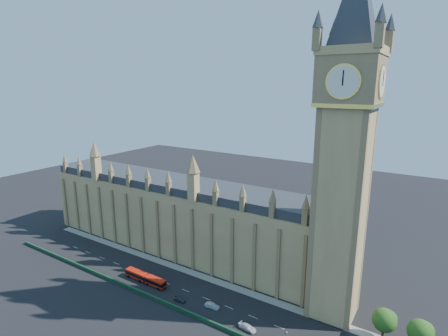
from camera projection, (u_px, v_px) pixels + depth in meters
The scene contains 12 objects.
ground at pixel (196, 294), 108.13m from camera, with size 400.00×400.00×0.00m, color black.
palace_westminster at pixel (178, 215), 135.98m from camera, with size 120.00×20.00×28.00m.
elizabeth_tower at pixel (347, 121), 87.10m from camera, with size 20.59×20.59×105.00m.
bridge_parapet at pixel (177, 308), 100.60m from camera, with size 160.00×0.60×1.20m, color #1E4C2D.
kerb_north at pixel (213, 280), 115.92m from camera, with size 160.00×3.00×0.16m, color gray.
tree_east_near at pixel (385, 320), 87.89m from camera, with size 6.00×6.00×8.50m.
tree_east_far at pixel (422, 332), 83.72m from camera, with size 6.00×6.00×8.50m.
red_bus at pixel (145, 278), 114.56m from camera, with size 16.47×2.74×2.80m.
car_grey at pixel (180, 299), 104.71m from camera, with size 1.53×3.79×1.29m, color #3E4146.
car_silver at pixel (212, 306), 101.45m from camera, with size 1.52×4.36×1.44m, color #ACAFB4.
car_white at pixel (247, 327), 92.41m from camera, with size 2.00×4.92×1.43m, color silver.
cone_a at pixel (287, 332), 91.15m from camera, with size 0.44×0.44×0.62m.
Camera 1 is at (58.84, -76.35, 63.39)m, focal length 28.00 mm.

